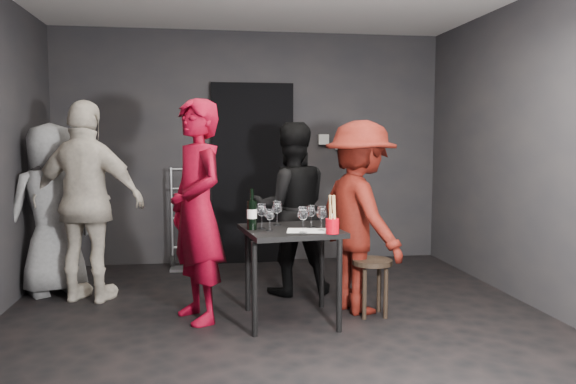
{
  "coord_description": "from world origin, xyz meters",
  "views": [
    {
      "loc": [
        -0.57,
        -4.12,
        1.46
      ],
      "look_at": [
        0.09,
        0.25,
        1.04
      ],
      "focal_mm": 35.0,
      "sensor_mm": 36.0,
      "label": 1
    }
  ],
  "objects": [
    {
      "name": "bystander_cream",
      "position": [
        -1.59,
        1.05,
        1.08
      ],
      "size": [
        1.39,
        0.99,
        2.16
      ],
      "primitive_type": "imported",
      "rotation": [
        0.0,
        0.0,
        2.81
      ],
      "color": "silver",
      "rests_on": "floor"
    },
    {
      "name": "wallbox_lower",
      "position": [
        1.05,
        2.45,
        1.4
      ],
      "size": [
        0.1,
        0.06,
        0.14
      ],
      "primitive_type": "cube",
      "color": "#B7B7B2",
      "rests_on": "wall_back"
    },
    {
      "name": "tasting_mat",
      "position": [
        0.22,
        0.08,
        0.75
      ],
      "size": [
        0.36,
        0.27,
        0.0
      ],
      "primitive_type": "cube",
      "rotation": [
        0.0,
        0.0,
        -0.19
      ],
      "color": "white",
      "rests_on": "tasting_table"
    },
    {
      "name": "wall_front",
      "position": [
        0.0,
        -2.5,
        1.35
      ],
      "size": [
        4.5,
        0.04,
        2.7
      ],
      "primitive_type": "cube",
      "color": "black",
      "rests_on": "ground"
    },
    {
      "name": "wine_glass_f",
      "position": [
        0.28,
        0.26,
        0.85
      ],
      "size": [
        0.08,
        0.08,
        0.19
      ],
      "primitive_type": null,
      "rotation": [
        0.0,
        0.0,
        -0.15
      ],
      "color": "white",
      "rests_on": "tasting_table"
    },
    {
      "name": "wine_bottle",
      "position": [
        -0.2,
        0.21,
        0.87
      ],
      "size": [
        0.08,
        0.08,
        0.32
      ],
      "rotation": [
        0.0,
        0.0,
        0.28
      ],
      "color": "black",
      "rests_on": "tasting_table"
    },
    {
      "name": "wine_glass_e",
      "position": [
        0.33,
        0.08,
        0.86
      ],
      "size": [
        0.1,
        0.1,
        0.21
      ],
      "primitive_type": null,
      "rotation": [
        0.0,
        0.0,
        -0.33
      ],
      "color": "white",
      "rests_on": "tasting_table"
    },
    {
      "name": "wallbox_upper",
      "position": [
        0.85,
        2.45,
        1.45
      ],
      "size": [
        0.12,
        0.06,
        0.12
      ],
      "primitive_type": "cube",
      "color": "#B7B7B2",
      "rests_on": "wall_back"
    },
    {
      "name": "bystander_grey",
      "position": [
        -1.98,
        1.35,
        0.86
      ],
      "size": [
        0.95,
        0.86,
        1.72
      ],
      "primitive_type": "imported",
      "rotation": [
        0.0,
        0.0,
        3.76
      ],
      "color": "gray",
      "rests_on": "floor"
    },
    {
      "name": "wall_back",
      "position": [
        0.0,
        2.5,
        1.35
      ],
      "size": [
        4.5,
        0.04,
        2.7
      ],
      "primitive_type": "cube",
      "color": "black",
      "rests_on": "ground"
    },
    {
      "name": "doorway",
      "position": [
        0.0,
        2.44,
        1.05
      ],
      "size": [
        0.95,
        0.1,
        2.1
      ],
      "primitive_type": "cube",
      "color": "black",
      "rests_on": "ground"
    },
    {
      "name": "hand_truck",
      "position": [
        -0.76,
        2.2,
        0.21
      ],
      "size": [
        0.38,
        0.33,
        1.14
      ],
      "rotation": [
        0.0,
        0.0,
        -0.05
      ],
      "color": "#B2B2B7",
      "rests_on": "floor"
    },
    {
      "name": "wine_glass_b",
      "position": [
        -0.12,
        0.25,
        0.86
      ],
      "size": [
        0.09,
        0.09,
        0.22
      ],
      "primitive_type": null,
      "rotation": [
        0.0,
        0.0,
        0.08
      ],
      "color": "white",
      "rests_on": "tasting_table"
    },
    {
      "name": "stool",
      "position": [
        0.79,
        0.25,
        0.37
      ],
      "size": [
        0.33,
        0.33,
        0.47
      ],
      "rotation": [
        0.0,
        0.0,
        -0.03
      ],
      "color": "black",
      "rests_on": "floor"
    },
    {
      "name": "server_red",
      "position": [
        -0.62,
        0.36,
        1.05
      ],
      "size": [
        0.78,
        0.9,
        2.09
      ],
      "primitive_type": "imported",
      "rotation": [
        0.0,
        0.0,
        -1.13
      ],
      "color": "maroon",
      "rests_on": "floor"
    },
    {
      "name": "woman_black",
      "position": [
        0.23,
        1.04,
        0.86
      ],
      "size": [
        0.87,
        0.52,
        1.73
      ],
      "primitive_type": "imported",
      "rotation": [
        0.0,
        0.0,
        3.21
      ],
      "color": "black",
      "rests_on": "floor"
    },
    {
      "name": "floor",
      "position": [
        0.0,
        0.0,
        0.0
      ],
      "size": [
        4.5,
        5.0,
        0.02
      ],
      "primitive_type": "cube",
      "color": "black",
      "rests_on": "ground"
    },
    {
      "name": "wine_glass_a",
      "position": [
        -0.07,
        0.13,
        0.84
      ],
      "size": [
        0.09,
        0.09,
        0.19
      ],
      "primitive_type": null,
      "rotation": [
        0.0,
        0.0,
        -0.4
      ],
      "color": "white",
      "rests_on": "tasting_table"
    },
    {
      "name": "reserved_card",
      "position": [
        0.42,
        0.17,
        0.81
      ],
      "size": [
        0.11,
        0.16,
        0.11
      ],
      "primitive_type": null,
      "rotation": [
        0.0,
        0.0,
        -0.16
      ],
      "color": "white",
      "rests_on": "tasting_table"
    },
    {
      "name": "tasting_table",
      "position": [
        0.11,
        0.23,
        0.65
      ],
      "size": [
        0.72,
        0.72,
        0.75
      ],
      "rotation": [
        0.0,
        0.0,
        0.14
      ],
      "color": "black",
      "rests_on": "floor"
    },
    {
      "name": "wine_glass_c",
      "position": [
        0.02,
        0.39,
        0.86
      ],
      "size": [
        0.09,
        0.09,
        0.22
      ],
      "primitive_type": null,
      "rotation": [
        0.0,
        0.0,
        -0.05
      ],
      "color": "white",
      "rests_on": "tasting_table"
    },
    {
      "name": "man_maroon",
      "position": [
        0.72,
        0.4,
        0.86
      ],
      "size": [
        0.82,
        1.22,
        1.72
      ],
      "primitive_type": "imported",
      "rotation": [
        0.0,
        0.0,
        1.87
      ],
      "color": "#53110A",
      "rests_on": "floor"
    },
    {
      "name": "breadstick_cup",
      "position": [
        0.38,
        -0.06,
        0.89
      ],
      "size": [
        0.1,
        0.1,
        0.31
      ],
      "rotation": [
        0.0,
        0.0,
        0.33
      ],
      "color": "#C20210",
      "rests_on": "tasting_table"
    },
    {
      "name": "wine_glass_d",
      "position": [
        0.17,
        0.0,
        0.86
      ],
      "size": [
        0.1,
        0.1,
        0.22
      ],
      "primitive_type": null,
      "rotation": [
        0.0,
        0.0,
        -0.2
      ],
      "color": "white",
      "rests_on": "tasting_table"
    },
    {
      "name": "wall_right",
      "position": [
        2.25,
        0.0,
        1.35
      ],
      "size": [
        0.04,
        5.0,
        2.7
      ],
      "primitive_type": "cube",
      "color": "black",
      "rests_on": "ground"
    }
  ]
}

